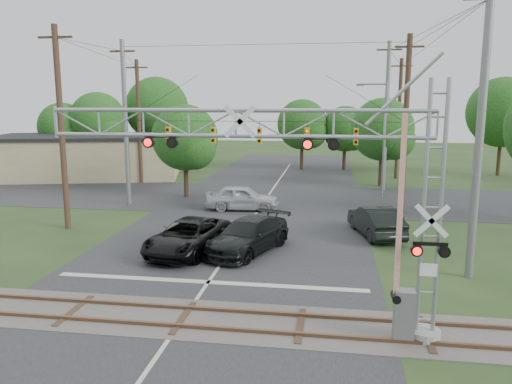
# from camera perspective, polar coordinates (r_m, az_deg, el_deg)

# --- Properties ---
(ground) EXTENTS (160.00, 160.00, 0.00)m
(ground) POSITION_cam_1_polar(r_m,az_deg,el_deg) (16.07, -10.48, -17.03)
(ground) COLOR #243C1B
(ground) RESTS_ON ground
(road_main) EXTENTS (14.00, 90.00, 0.02)m
(road_main) POSITION_cam_1_polar(r_m,az_deg,el_deg) (25.03, -2.95, -6.70)
(road_main) COLOR #262628
(road_main) RESTS_ON ground
(road_cross) EXTENTS (90.00, 12.00, 0.02)m
(road_cross) POSITION_cam_1_polar(r_m,az_deg,el_deg) (38.45, 1.26, -0.65)
(road_cross) COLOR #262628
(road_cross) RESTS_ON ground
(railroad_track) EXTENTS (90.00, 3.20, 0.17)m
(railroad_track) POSITION_cam_1_polar(r_m,az_deg,el_deg) (17.76, -8.31, -14.07)
(railroad_track) COLOR #46403C
(railroad_track) RESTS_ON ground
(crossing_gantry) EXTENTS (12.47, 1.02, 8.01)m
(crossing_gantry) POSITION_cam_1_polar(r_m,az_deg,el_deg) (15.26, 6.19, 1.40)
(crossing_gantry) COLOR gray
(crossing_gantry) RESTS_ON ground
(traffic_signal_span) EXTENTS (19.34, 0.36, 11.50)m
(traffic_signal_span) POSITION_cam_1_polar(r_m,az_deg,el_deg) (33.71, 1.99, 7.45)
(traffic_signal_span) COLOR slate
(traffic_signal_span) RESTS_ON ground
(pickup_black) EXTENTS (3.68, 6.19, 1.61)m
(pickup_black) POSITION_cam_1_polar(r_m,az_deg,el_deg) (24.77, -7.76, -5.05)
(pickup_black) COLOR black
(pickup_black) RESTS_ON ground
(car_dark) EXTENTS (4.22, 6.13, 1.65)m
(car_dark) POSITION_cam_1_polar(r_m,az_deg,el_deg) (24.64, -0.95, -4.99)
(car_dark) COLOR black
(car_dark) RESTS_ON ground
(sedan_silver) EXTENTS (5.10, 2.31, 1.70)m
(sedan_silver) POSITION_cam_1_polar(r_m,az_deg,el_deg) (34.04, -1.56, -0.66)
(sedan_silver) COLOR #B3B7BC
(sedan_silver) RESTS_ON ground
(suv_dark) EXTENTS (3.01, 5.36, 1.67)m
(suv_dark) POSITION_cam_1_polar(r_m,az_deg,el_deg) (28.32, 13.53, -3.23)
(suv_dark) COLOR black
(suv_dark) RESTS_ON ground
(commercial_building) EXTENTS (19.18, 12.99, 4.09)m
(commercial_building) POSITION_cam_1_polar(r_m,az_deg,el_deg) (51.56, -18.60, 3.92)
(commercial_building) COLOR tan
(commercial_building) RESTS_ON ground
(streetlight) EXTENTS (2.35, 0.24, 8.80)m
(streetlight) POSITION_cam_1_polar(r_m,az_deg,el_deg) (39.56, 14.23, 6.53)
(streetlight) COLOR slate
(streetlight) RESTS_ON ground
(utility_poles) EXTENTS (25.25, 28.05, 12.07)m
(utility_poles) POSITION_cam_1_polar(r_m,az_deg,el_deg) (36.30, 4.04, 8.02)
(utility_poles) COLOR #402D1D
(utility_poles) RESTS_ON ground
(treeline) EXTENTS (50.75, 29.59, 10.07)m
(treeline) POSITION_cam_1_polar(r_m,az_deg,el_deg) (48.34, 3.37, 8.21)
(treeline) COLOR #392A1A
(treeline) RESTS_ON ground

